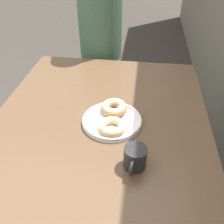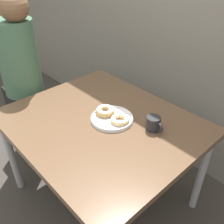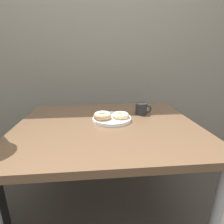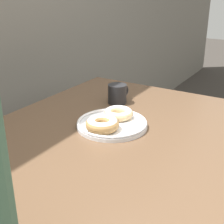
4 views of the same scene
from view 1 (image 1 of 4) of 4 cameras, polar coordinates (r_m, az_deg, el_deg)
The scene contains 5 objects.
ground_plane at distance 1.75m, azimuth -12.41°, elevation -18.68°, with size 14.00×14.00×0.00m, color #38332D.
dining_table at distance 1.19m, azimuth -2.51°, elevation -3.45°, with size 1.16×0.98×0.72m.
donut_plate at distance 1.11m, azimuth 0.15°, elevation -1.30°, with size 0.28×0.27×0.06m.
coffee_mug at distance 0.91m, azimuth 5.26°, elevation -10.38°, with size 0.12×0.08×0.09m.
person_figure at distance 1.85m, azimuth -2.58°, elevation 14.79°, with size 0.37×0.29×1.39m.
Camera 1 is at (0.88, 0.48, 1.44)m, focal length 40.00 mm.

